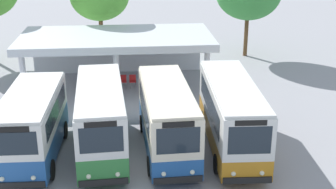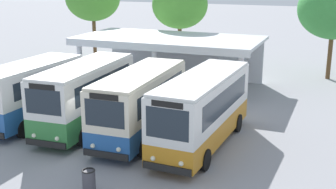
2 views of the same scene
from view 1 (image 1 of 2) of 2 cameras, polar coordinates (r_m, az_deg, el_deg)
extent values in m
plane|color=#939399|center=(20.92, -2.09, -9.41)|extent=(180.00, 180.00, 0.00)
cylinder|color=black|center=(20.74, -14.12, -8.95)|extent=(0.24, 0.90, 0.90)
cylinder|color=black|center=(21.24, -19.85, -8.87)|extent=(0.24, 0.90, 0.90)
cylinder|color=black|center=(24.29, -12.56, -4.26)|extent=(0.24, 0.90, 0.90)
cylinder|color=black|center=(24.72, -17.45, -4.30)|extent=(0.24, 0.90, 0.90)
cube|color=#23569E|center=(22.48, -16.07, -5.26)|extent=(2.37, 6.57, 1.16)
cube|color=silver|center=(21.95, -16.41, -2.10)|extent=(2.37, 6.57, 1.52)
cube|color=silver|center=(21.65, -16.63, -0.09)|extent=(2.30, 6.37, 0.12)
cube|color=black|center=(19.86, -17.82, -10.53)|extent=(2.12, 0.15, 0.28)
cube|color=#1E2833|center=(19.05, -18.39, -5.73)|extent=(1.83, 0.09, 0.99)
cube|color=black|center=(18.81, -18.59, -4.11)|extent=(1.34, 0.08, 0.24)
cube|color=#1E2833|center=(21.80, -13.54, -1.83)|extent=(0.15, 5.22, 0.84)
cube|color=#1E2833|center=(22.29, -19.14, -1.92)|extent=(0.15, 5.22, 0.84)
sphere|color=#EAEACC|center=(19.57, -16.15, -9.77)|extent=(0.20, 0.20, 0.20)
sphere|color=#EAEACC|center=(19.88, -19.65, -9.70)|extent=(0.20, 0.20, 0.20)
cylinder|color=black|center=(20.59, -5.12, -8.58)|extent=(0.27, 0.91, 0.90)
cylinder|color=black|center=(20.61, -10.77, -8.86)|extent=(0.27, 0.91, 0.90)
cylinder|color=black|center=(24.65, -5.78, -3.47)|extent=(0.27, 0.91, 0.90)
cylinder|color=black|center=(24.66, -10.46, -3.70)|extent=(0.27, 0.91, 0.90)
cube|color=#337F3D|center=(22.37, -8.10, -4.79)|extent=(2.53, 7.42, 1.13)
cube|color=silver|center=(21.80, -8.29, -1.45)|extent=(2.53, 7.42, 1.68)
cube|color=silver|center=(21.49, -8.41, 0.78)|extent=(2.46, 7.20, 0.12)
cube|color=black|center=(19.31, -7.88, -10.59)|extent=(2.01, 0.22, 0.28)
cube|color=#1E2833|center=(18.46, -8.17, -5.52)|extent=(1.73, 0.15, 1.09)
cube|color=black|center=(18.17, -8.27, -3.62)|extent=(1.27, 0.12, 0.24)
cube|color=#1E2833|center=(21.89, -5.56, -1.09)|extent=(0.38, 5.84, 0.92)
cube|color=#1E2833|center=(21.91, -11.03, -1.37)|extent=(0.38, 5.84, 0.92)
sphere|color=#EAEACC|center=(19.17, -6.17, -9.69)|extent=(0.20, 0.20, 0.20)
sphere|color=#EAEACC|center=(19.18, -9.68, -9.87)|extent=(0.20, 0.20, 0.20)
cylinder|color=black|center=(20.69, 3.48, -8.37)|extent=(0.25, 0.91, 0.90)
cylinder|color=black|center=(20.45, -2.20, -8.73)|extent=(0.25, 0.91, 0.90)
cylinder|color=black|center=(24.67, 1.57, -3.34)|extent=(0.25, 0.91, 0.90)
cylinder|color=black|center=(24.46, -3.15, -3.58)|extent=(0.25, 0.91, 0.90)
cube|color=#23569E|center=(22.33, -0.13, -4.81)|extent=(2.41, 7.34, 0.98)
cube|color=beige|center=(21.79, -0.13, -1.60)|extent=(2.41, 7.34, 1.72)
cube|color=beige|center=(21.45, -0.13, 0.69)|extent=(2.34, 7.12, 0.12)
cube|color=black|center=(19.30, 1.24, -10.40)|extent=(2.03, 0.18, 0.28)
cube|color=#1E2833|center=(18.50, 1.26, -5.66)|extent=(1.75, 0.12, 1.12)
cube|color=black|center=(18.20, 1.28, -3.71)|extent=(1.28, 0.10, 0.24)
cube|color=#1E2833|center=(22.00, 2.57, -1.24)|extent=(0.26, 5.81, 0.95)
cube|color=#1E2833|center=(21.76, -2.93, -1.51)|extent=(0.26, 5.81, 0.95)
sphere|color=#EAEACC|center=(19.24, 3.00, -9.46)|extent=(0.20, 0.20, 0.20)
sphere|color=#EAEACC|center=(19.09, -0.53, -9.70)|extent=(0.20, 0.20, 0.20)
cylinder|color=black|center=(21.09, 11.51, -8.19)|extent=(0.25, 0.91, 0.90)
cylinder|color=black|center=(20.69, 6.01, -8.45)|extent=(0.25, 0.91, 0.90)
cylinder|color=black|center=(25.36, 8.89, -2.90)|extent=(0.25, 0.91, 0.90)
cylinder|color=black|center=(25.03, 4.35, -3.03)|extent=(0.25, 0.91, 0.90)
cube|color=orange|center=(22.82, 7.65, -4.47)|extent=(2.42, 7.95, 0.95)
cube|color=silver|center=(22.26, 7.82, -1.21)|extent=(2.42, 7.95, 1.84)
cube|color=silver|center=(21.92, 7.95, 1.17)|extent=(2.34, 7.72, 0.12)
cube|color=black|center=(19.54, 9.68, -10.30)|extent=(2.02, 0.18, 0.28)
cube|color=#1E2833|center=(18.73, 9.97, -5.53)|extent=(1.74, 0.11, 1.20)
cube|color=black|center=(18.42, 10.12, -3.43)|extent=(1.27, 0.10, 0.24)
cube|color=#1E2833|center=(22.55, 10.41, -0.94)|extent=(0.28, 6.30, 1.01)
cube|color=#1E2833|center=(22.17, 5.11, -1.05)|extent=(0.28, 6.30, 1.01)
sphere|color=#EAEACC|center=(19.52, 11.42, -9.40)|extent=(0.20, 0.20, 0.20)
sphere|color=#EAEACC|center=(19.28, 8.01, -9.59)|extent=(0.20, 0.20, 0.20)
cylinder|color=silver|center=(29.51, -17.27, 2.19)|extent=(0.36, 0.36, 3.20)
cylinder|color=silver|center=(28.82, -6.31, 2.59)|extent=(0.36, 0.36, 3.20)
cylinder|color=silver|center=(29.22, 4.77, 2.90)|extent=(0.36, 0.36, 3.20)
cube|color=silver|center=(33.99, -6.18, 5.39)|extent=(12.03, 0.20, 3.20)
cube|color=silver|center=(30.86, -6.36, 7.08)|extent=(12.53, 6.29, 0.20)
cube|color=silver|center=(27.93, -6.44, 5.12)|extent=(12.53, 0.10, 0.28)
cylinder|color=slate|center=(30.85, -9.80, 0.92)|extent=(0.03, 0.03, 0.44)
cylinder|color=slate|center=(30.87, -10.45, 0.89)|extent=(0.03, 0.03, 0.44)
cylinder|color=slate|center=(31.18, -9.76, 1.14)|extent=(0.03, 0.03, 0.44)
cylinder|color=slate|center=(31.21, -10.41, 1.11)|extent=(0.03, 0.03, 0.44)
cube|color=#B21E1E|center=(30.95, -10.13, 1.43)|extent=(0.45, 0.45, 0.04)
cube|color=#B21E1E|center=(31.07, -10.13, 1.90)|extent=(0.44, 0.05, 0.40)
cylinder|color=slate|center=(30.88, -8.63, 1.01)|extent=(0.03, 0.03, 0.44)
cylinder|color=slate|center=(30.90, -9.28, 0.98)|extent=(0.03, 0.03, 0.44)
cylinder|color=slate|center=(31.21, -8.61, 1.23)|extent=(0.03, 0.03, 0.44)
cylinder|color=slate|center=(31.23, -9.25, 1.20)|extent=(0.03, 0.03, 0.44)
cube|color=#B21E1E|center=(30.97, -8.97, 1.52)|extent=(0.45, 0.45, 0.04)
cube|color=#B21E1E|center=(31.10, -8.97, 1.99)|extent=(0.44, 0.05, 0.40)
cylinder|color=slate|center=(30.73, -7.48, 0.97)|extent=(0.03, 0.03, 0.44)
cylinder|color=slate|center=(30.74, -8.14, 0.95)|extent=(0.03, 0.03, 0.44)
cylinder|color=slate|center=(31.06, -7.47, 1.19)|extent=(0.03, 0.03, 0.44)
cylinder|color=slate|center=(31.07, -8.12, 1.16)|extent=(0.03, 0.03, 0.44)
cube|color=#B21E1E|center=(30.82, -7.82, 1.49)|extent=(0.45, 0.45, 0.04)
cube|color=#B21E1E|center=(30.95, -7.83, 1.96)|extent=(0.44, 0.05, 0.40)
cylinder|color=slate|center=(30.77, -6.32, 1.05)|extent=(0.03, 0.03, 0.44)
cylinder|color=slate|center=(30.77, -6.97, 1.02)|extent=(0.03, 0.03, 0.44)
cylinder|color=slate|center=(31.10, -6.32, 1.26)|extent=(0.03, 0.03, 0.44)
cylinder|color=slate|center=(31.10, -6.97, 1.24)|extent=(0.03, 0.03, 0.44)
cube|color=#B21E1E|center=(30.85, -6.66, 1.56)|extent=(0.45, 0.45, 0.04)
cube|color=#B21E1E|center=(30.98, -6.68, 2.03)|extent=(0.44, 0.05, 0.40)
cylinder|color=slate|center=(30.73, -5.15, 1.07)|extent=(0.03, 0.03, 0.44)
cylinder|color=slate|center=(30.73, -5.81, 1.05)|extent=(0.03, 0.03, 0.44)
cylinder|color=slate|center=(31.07, -5.17, 1.29)|extent=(0.03, 0.03, 0.44)
cylinder|color=slate|center=(31.06, -5.82, 1.26)|extent=(0.03, 0.03, 0.44)
cube|color=#B21E1E|center=(30.82, -5.50, 1.59)|extent=(0.45, 0.45, 0.04)
cube|color=#B21E1E|center=(30.94, -5.52, 2.06)|extent=(0.44, 0.05, 0.40)
cylinder|color=slate|center=(30.72, -3.99, 1.10)|extent=(0.03, 0.03, 0.44)
cylinder|color=slate|center=(30.71, -4.65, 1.07)|extent=(0.03, 0.03, 0.44)
cylinder|color=slate|center=(31.05, -4.02, 1.31)|extent=(0.03, 0.03, 0.44)
cylinder|color=slate|center=(31.04, -4.67, 1.29)|extent=(0.03, 0.03, 0.44)
cube|color=#B21E1E|center=(30.80, -4.34, 1.61)|extent=(0.45, 0.45, 0.04)
cube|color=#B21E1E|center=(30.93, -4.36, 2.08)|extent=(0.44, 0.05, 0.40)
cylinder|color=brown|center=(36.52, -8.11, 6.62)|extent=(0.32, 0.32, 3.50)
cylinder|color=brown|center=(38.45, 9.51, 7.04)|extent=(0.32, 0.32, 3.22)
camera|label=2|loc=(10.98, 70.85, -8.16)|focal=47.30mm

